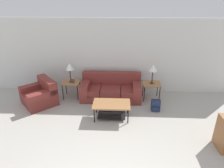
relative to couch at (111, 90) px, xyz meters
The scene contains 10 objects.
wall_back 1.17m from the couch, 74.84° to the left, with size 8.94×0.06×2.60m.
couch is the anchor object (origin of this frame).
armchair 2.34m from the couch, 167.24° to the right, with size 1.36×1.36×0.80m.
coffee_table 1.26m from the couch, 86.58° to the right, with size 1.05×0.62×0.47m.
side_table_left 1.38m from the couch, behind, with size 0.58×0.50×0.57m.
side_table_right 1.38m from the couch, ahead, with size 0.58×0.50×0.57m.
table_lamp_left 1.58m from the couch, behind, with size 0.26×0.26×0.66m.
table_lamp_right 1.58m from the couch, ahead, with size 0.26×0.26×0.66m.
backpack 1.63m from the couch, 29.97° to the right, with size 0.26×0.25×0.36m.
picture_frame 1.32m from the couch, behind, with size 0.10×0.04×0.13m.
Camera 1 is at (0.15, -1.96, 3.27)m, focal length 32.00 mm.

